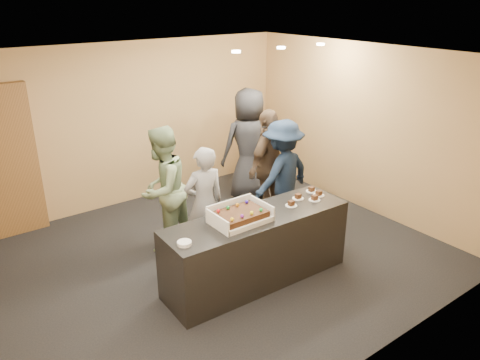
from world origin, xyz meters
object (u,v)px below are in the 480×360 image
Objects in this scene: person_server_grey at (204,203)px; person_brown_extra at (269,165)px; cake_box at (239,217)px; sheet_cake at (240,214)px; plate_stack at (184,243)px; storage_cabinet at (0,164)px; person_sage_man at (163,189)px; person_navy_man at (282,174)px; serving_counter at (257,248)px; person_dark_suit at (249,145)px.

person_brown_extra reaches higher than person_server_grey.
person_server_grey reaches higher than cake_box.
sheet_cake is at bearing 21.63° from person_brown_extra.
storage_cabinet is at bearing 109.37° from plate_stack.
plate_stack is 0.09× the size of person_brown_extra.
person_sage_man is (-0.32, 0.55, 0.10)m from person_server_grey.
person_server_grey is 0.93× the size of person_navy_man.
plate_stack is (-0.80, -0.08, -0.08)m from sheet_cake.
person_server_grey is (-0.19, 0.90, 0.34)m from serving_counter.
sheet_cake is 1.81m from person_navy_man.
person_brown_extra is at bearing 30.56° from plate_stack.
sheet_cake is (-0.26, 0.00, 0.55)m from serving_counter.
storage_cabinet is 1.34× the size of person_navy_man.
cake_box is at bearing 91.65° from person_server_grey.
serving_counter is at bearing 26.85° from person_brown_extra.
person_navy_man is (1.45, 0.07, 0.06)m from person_server_grey.
serving_counter is 1.60m from person_sage_man.
serving_counter is 1.52× the size of person_server_grey.
plate_stack is at bearing -174.48° from sheet_cake.
plate_stack is 2.71m from person_brown_extra.
person_dark_suit is (1.76, 2.09, 0.03)m from cake_box.
person_navy_man is at bearing 24.33° from plate_stack.
sheet_cake is 2.75m from person_dark_suit.
person_server_grey is 0.65m from person_sage_man.
plate_stack is (-1.06, -0.08, 0.47)m from serving_counter.
sheet_cake is 3.66× the size of plate_stack.
sheet_cake is 0.32× the size of person_brown_extra.
plate_stack is 0.09× the size of person_sage_man.
cake_box reaches higher than serving_counter.
sheet_cake is 0.29× the size of person_dark_suit.
sheet_cake is 0.93m from person_server_grey.
person_server_grey is 1.52m from person_brown_extra.
serving_counter is 1.23× the size of person_dark_suit.
person_brown_extra reaches higher than sheet_cake.
person_dark_suit reaches higher than person_brown_extra.
person_navy_man is (1.77, -0.48, -0.04)m from person_sage_man.
person_server_grey is at bearing 89.62° from person_sage_man.
serving_counter is 2.65m from person_dark_suit.
person_server_grey reaches higher than sheet_cake.
person_sage_man reaches higher than sheet_cake.
storage_cabinet is (-2.20, 3.16, 0.68)m from serving_counter.
plate_stack is 1.62m from person_sage_man.
person_brown_extra reaches higher than serving_counter.
person_sage_man is 0.99× the size of person_brown_extra.
storage_cabinet is at bearing -42.24° from person_server_grey.
cake_box is (-0.26, 0.02, 0.50)m from serving_counter.
cake_box is 1.79m from person_navy_man.
person_dark_suit is (0.24, 1.14, 0.13)m from person_navy_man.
cake_box is 4.29× the size of plate_stack.
sheet_cake is 0.36× the size of person_server_grey.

